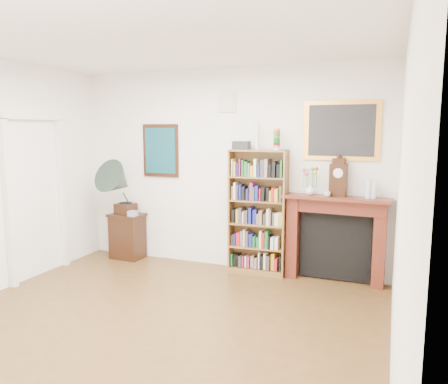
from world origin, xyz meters
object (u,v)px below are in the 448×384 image
bottle_right (374,190)px  bottle_left (368,188)px  gramophone (119,184)px  side_cabinet (127,236)px  fireplace (335,232)px  mantel_clock (338,178)px  cd_stack (133,213)px  flower_vase (310,189)px  bookshelf (258,205)px  teacup (327,194)px

bottle_right → bottle_left: bearing=-175.1°
gramophone → bottle_left: bearing=11.1°
side_cabinet → fireplace: 3.11m
mantel_clock → bottle_right: (0.43, -0.02, -0.13)m
cd_stack → flower_vase: bearing=4.0°
gramophone → cd_stack: 0.48m
gramophone → cd_stack: bearing=12.0°
side_cabinet → bookshelf: bearing=3.9°
side_cabinet → bottle_right: bearing=3.8°
bookshelf → gramophone: bookshelf is taller
gramophone → mantel_clock: (3.13, 0.21, 0.19)m
flower_vase → fireplace: bearing=6.0°
fireplace → side_cabinet: bearing=-175.6°
fireplace → flower_vase: flower_vase is taller
side_cabinet → teacup: teacup is taller
fireplace → gramophone: 3.17m
fireplace → bottle_left: bearing=-4.1°
bottle_left → mantel_clock: bearing=176.6°
cd_stack → mantel_clock: size_ratio=0.25×
teacup → bottle_left: bearing=8.2°
mantel_clock → bottle_right: mantel_clock is taller
bookshelf → bottle_left: 1.44m
flower_vase → bottle_left: 0.72m
cd_stack → fireplace: bearing=4.2°
bookshelf → bottle_right: bookshelf is taller
flower_vase → bookshelf: bearing=-177.9°
bottle_left → bottle_right: (0.07, 0.01, -0.02)m
fireplace → gramophone: size_ratio=1.59×
fireplace → gramophone: bearing=-173.3°
bookshelf → bottle_right: 1.50m
gramophone → bottle_left: (3.50, 0.19, 0.08)m
bottle_left → bookshelf: bearing=-179.3°
gramophone → flower_vase: bearing=12.1°
bookshelf → flower_vase: size_ratio=13.96×
bookshelf → side_cabinet: (-2.06, -0.04, -0.60)m
side_cabinet → mantel_clock: size_ratio=1.44×
side_cabinet → bottle_left: 3.58m
bookshelf → cd_stack: bearing=-178.3°
gramophone → teacup: gramophone is taller
bookshelf → fireplace: 1.07m
flower_vase → teacup: (0.23, -0.08, -0.04)m
side_cabinet → teacup: 3.09m
bottle_left → bottle_right: bearing=4.9°
gramophone → teacup: size_ratio=10.62×
bookshelf → bottle_right: (1.48, 0.02, 0.28)m
mantel_clock → flower_vase: size_ratio=3.42×
flower_vase → bottle_right: bottle_right is taller
cd_stack → bookshelf: bearing=4.6°
fireplace → bottle_right: (0.44, -0.04, 0.57)m
fireplace → cd_stack: bearing=-173.3°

